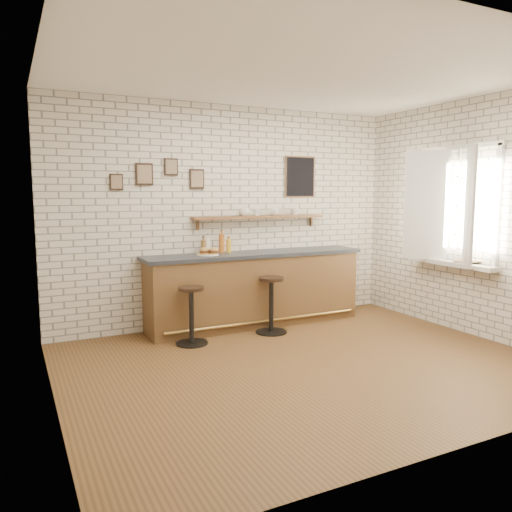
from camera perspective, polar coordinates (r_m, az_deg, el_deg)
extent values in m
plane|color=brown|center=(5.48, 5.84, -12.17)|extent=(5.00, 5.00, 0.00)
cube|color=brown|center=(6.89, -0.08, -3.95)|extent=(3.00, 0.58, 0.96)
cube|color=#2D333A|center=(6.82, -0.08, 0.22)|extent=(3.10, 0.62, 0.05)
cylinder|color=olive|center=(6.70, 1.15, -7.45)|extent=(2.79, 0.04, 0.04)
cylinder|color=white|center=(6.53, -5.49, 0.16)|extent=(0.28, 0.28, 0.01)
cylinder|color=#E8BD52|center=(6.58, -5.05, 0.27)|extent=(0.05, 0.05, 0.00)
cylinder|color=#E8BD52|center=(6.52, -5.26, 0.21)|extent=(0.05, 0.05, 0.00)
cylinder|color=#E8BD52|center=(6.56, -6.60, 0.24)|extent=(0.06, 0.06, 0.00)
cylinder|color=#E8BD52|center=(6.59, -5.38, 0.28)|extent=(0.06, 0.06, 0.00)
cylinder|color=#E8BD52|center=(6.45, -6.31, 0.12)|extent=(0.06, 0.06, 0.00)
cylinder|color=#E8BD52|center=(6.56, -5.05, 0.26)|extent=(0.04, 0.04, 0.00)
cylinder|color=#E8BD52|center=(6.48, -5.35, 0.17)|extent=(0.05, 0.05, 0.00)
cylinder|color=#E8BD52|center=(6.43, -6.12, 0.10)|extent=(0.04, 0.04, 0.00)
cylinder|color=#E8BD52|center=(6.49, -6.72, 0.16)|extent=(0.05, 0.05, 0.00)
cylinder|color=#E8BD52|center=(6.50, -4.96, 0.20)|extent=(0.06, 0.06, 0.00)
cylinder|color=#E8BD52|center=(6.53, -6.38, 0.20)|extent=(0.04, 0.04, 0.00)
cylinder|color=#E8BD52|center=(6.52, -5.13, 0.21)|extent=(0.05, 0.05, 0.00)
cylinder|color=#E8BD52|center=(6.57, -5.06, 0.27)|extent=(0.05, 0.05, 0.00)
cylinder|color=#E8BD52|center=(6.53, -5.22, 0.22)|extent=(0.05, 0.05, 0.00)
cylinder|color=brown|center=(6.65, -6.00, 1.02)|extent=(0.07, 0.07, 0.18)
cylinder|color=brown|center=(6.64, -6.02, 1.97)|extent=(0.03, 0.03, 0.04)
cylinder|color=black|center=(6.64, -6.02, 2.20)|extent=(0.03, 0.03, 0.01)
cylinder|color=silver|center=(6.67, -5.56, 1.14)|extent=(0.07, 0.07, 0.21)
cylinder|color=silver|center=(6.66, -5.57, 2.21)|extent=(0.02, 0.02, 0.05)
cylinder|color=black|center=(6.65, -5.58, 2.46)|extent=(0.03, 0.03, 0.01)
cylinder|color=#A8571B|center=(6.74, -3.94, 1.42)|extent=(0.08, 0.08, 0.25)
cylinder|color=#A8571B|center=(6.73, -3.95, 2.72)|extent=(0.03, 0.03, 0.06)
cylinder|color=black|center=(6.72, -3.95, 3.02)|extent=(0.03, 0.03, 0.01)
cylinder|color=gold|center=(6.78, -3.14, 1.12)|extent=(0.07, 0.07, 0.17)
cylinder|color=gold|center=(6.77, -3.14, 1.98)|extent=(0.03, 0.03, 0.03)
cylinder|color=maroon|center=(6.77, -3.14, 2.18)|extent=(0.04, 0.04, 0.01)
cylinder|color=black|center=(6.17, -7.34, -9.85)|extent=(0.39, 0.39, 0.02)
cylinder|color=black|center=(6.09, -7.39, -6.86)|extent=(0.06, 0.06, 0.64)
cylinder|color=black|center=(6.01, -7.44, -3.71)|extent=(0.33, 0.33, 0.04)
cylinder|color=black|center=(6.61, 1.75, -8.65)|extent=(0.41, 0.41, 0.02)
cylinder|color=black|center=(6.52, 1.76, -5.71)|extent=(0.06, 0.06, 0.67)
cylinder|color=black|center=(6.45, 1.77, -2.62)|extent=(0.38, 0.38, 0.04)
cube|color=brown|center=(7.03, 0.44, 4.48)|extent=(2.00, 0.18, 0.04)
cube|color=brown|center=(6.74, -6.68, 3.64)|extent=(0.03, 0.04, 0.16)
cube|color=brown|center=(7.54, 6.32, 4.02)|extent=(0.03, 0.04, 0.16)
imported|color=white|center=(6.92, -1.31, 5.05)|extent=(0.18, 0.18, 0.11)
imported|color=white|center=(7.00, 0.07, 5.00)|extent=(0.13, 0.13, 0.09)
imported|color=white|center=(7.14, 2.17, 5.07)|extent=(0.14, 0.14, 0.10)
imported|color=white|center=(7.31, 4.52, 5.11)|extent=(0.11, 0.11, 0.10)
cube|color=black|center=(6.54, -12.65, 9.10)|extent=(0.22, 0.02, 0.28)
cube|color=black|center=(6.63, -9.69, 10.01)|extent=(0.18, 0.02, 0.22)
cube|color=black|center=(6.74, -6.78, 8.74)|extent=(0.20, 0.02, 0.26)
cube|color=black|center=(6.46, -15.67, 8.15)|extent=(0.16, 0.02, 0.20)
cube|color=black|center=(7.44, 5.04, 9.00)|extent=(0.46, 0.02, 0.56)
cube|color=white|center=(7.03, 21.35, -0.76)|extent=(0.20, 1.35, 0.06)
cube|color=white|center=(7.04, 22.31, 11.45)|extent=(0.05, 1.30, 0.06)
cube|color=white|center=(7.08, 21.73, -0.73)|extent=(0.05, 1.30, 0.06)
cube|color=white|center=(6.64, 25.90, 5.07)|extent=(0.05, 0.06, 1.50)
cube|color=white|center=(7.43, 18.54, 5.57)|extent=(0.05, 0.06, 1.50)
cube|color=white|center=(6.71, 23.08, 5.23)|extent=(0.40, 0.46, 1.46)
cube|color=white|center=(7.12, 19.40, 5.48)|extent=(0.40, 0.46, 1.46)
imported|color=tan|center=(6.87, 22.55, -0.65)|extent=(0.26, 0.28, 0.02)
imported|color=tan|center=(6.86, 22.60, -0.49)|extent=(0.27, 0.30, 0.02)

